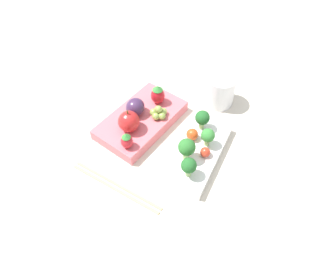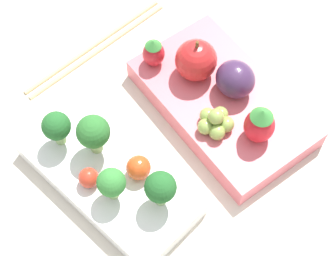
% 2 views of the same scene
% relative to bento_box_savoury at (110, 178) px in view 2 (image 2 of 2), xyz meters
% --- Properties ---
extents(ground_plane, '(4.00, 4.00, 0.00)m').
position_rel_bento_box_savoury_xyz_m(ground_plane, '(-0.01, -0.07, -0.01)').
color(ground_plane, beige).
extents(bento_box_savoury, '(0.20, 0.11, 0.02)m').
position_rel_bento_box_savoury_xyz_m(bento_box_savoury, '(0.00, 0.00, 0.00)').
color(bento_box_savoury, white).
rests_on(bento_box_savoury, ground_plane).
extents(bento_box_fruit, '(0.22, 0.14, 0.03)m').
position_rel_bento_box_savoury_xyz_m(bento_box_fruit, '(-0.02, -0.15, 0.00)').
color(bento_box_fruit, '#DB6670').
rests_on(bento_box_fruit, ground_plane).
extents(broccoli_floret_0, '(0.03, 0.03, 0.05)m').
position_rel_bento_box_savoury_xyz_m(broccoli_floret_0, '(-0.06, -0.02, 0.04)').
color(broccoli_floret_0, '#93B770').
rests_on(broccoli_floret_0, bento_box_savoury).
extents(broccoli_floret_1, '(0.03, 0.03, 0.05)m').
position_rel_bento_box_savoury_xyz_m(broccoli_floret_1, '(-0.02, 0.01, 0.04)').
color(broccoli_floret_1, '#93B770').
rests_on(broccoli_floret_1, bento_box_savoury).
extents(broccoli_floret_2, '(0.03, 0.03, 0.05)m').
position_rel_bento_box_savoury_xyz_m(broccoli_floret_2, '(0.07, 0.01, 0.04)').
color(broccoli_floret_2, '#93B770').
rests_on(broccoli_floret_2, bento_box_savoury).
extents(broccoli_floret_3, '(0.04, 0.04, 0.05)m').
position_rel_bento_box_savoury_xyz_m(broccoli_floret_3, '(0.03, -0.01, 0.05)').
color(broccoli_floret_3, '#93B770').
rests_on(broccoli_floret_3, bento_box_savoury).
extents(cherry_tomato_0, '(0.03, 0.03, 0.03)m').
position_rel_bento_box_savoury_xyz_m(cherry_tomato_0, '(-0.02, -0.02, 0.02)').
color(cherry_tomato_0, '#DB4C1E').
rests_on(cherry_tomato_0, bento_box_savoury).
extents(cherry_tomato_1, '(0.02, 0.02, 0.02)m').
position_rel_bento_box_savoury_xyz_m(cherry_tomato_1, '(0.01, 0.02, 0.02)').
color(cherry_tomato_1, red).
rests_on(cherry_tomato_1, bento_box_savoury).
extents(apple, '(0.05, 0.05, 0.06)m').
position_rel_bento_box_savoury_xyz_m(apple, '(0.03, -0.15, 0.04)').
color(apple, red).
rests_on(apple, bento_box_fruit).
extents(strawberry_0, '(0.03, 0.03, 0.05)m').
position_rel_bento_box_savoury_xyz_m(strawberry_0, '(-0.08, -0.14, 0.04)').
color(strawberry_0, red).
rests_on(strawberry_0, bento_box_fruit).
extents(strawberry_1, '(0.03, 0.03, 0.04)m').
position_rel_bento_box_savoury_xyz_m(strawberry_1, '(0.07, -0.13, 0.04)').
color(strawberry_1, red).
rests_on(strawberry_1, bento_box_fruit).
extents(plum, '(0.05, 0.04, 0.04)m').
position_rel_bento_box_savoury_xyz_m(plum, '(-0.02, -0.17, 0.04)').
color(plum, '#42284C').
rests_on(plum, bento_box_fruit).
extents(grape_cluster, '(0.04, 0.04, 0.03)m').
position_rel_bento_box_savoury_xyz_m(grape_cluster, '(-0.04, -0.12, 0.03)').
color(grape_cluster, '#8EA84C').
rests_on(grape_cluster, bento_box_fruit).
extents(chopsticks_pair, '(0.02, 0.21, 0.01)m').
position_rel_bento_box_savoury_xyz_m(chopsticks_pair, '(0.15, -0.10, -0.01)').
color(chopsticks_pair, tan).
rests_on(chopsticks_pair, ground_plane).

